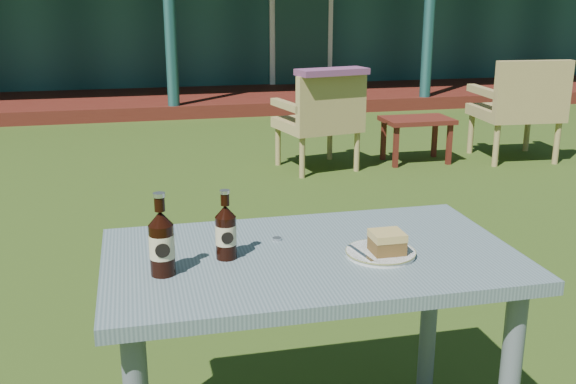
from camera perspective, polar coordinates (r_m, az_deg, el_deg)
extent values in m
plane|color=#334916|center=(3.71, -4.57, -6.65)|extent=(80.00, 80.00, 0.00)
cube|color=#194342|center=(12.89, -11.30, 15.43)|extent=(15.00, 6.00, 2.60)
cube|color=#511B13|center=(9.09, -9.94, 7.50)|extent=(15.00, 1.80, 0.16)
cylinder|color=#194342|center=(8.20, -9.99, 14.60)|extent=(0.14, 0.14, 2.45)
cylinder|color=#194342|center=(8.99, 11.88, 14.64)|extent=(0.14, 0.14, 2.45)
cube|color=white|center=(10.18, 1.13, 13.87)|extent=(0.95, 0.06, 2.00)
cube|color=#193D38|center=(10.15, 1.17, 13.86)|extent=(0.80, 0.04, 1.85)
cube|color=slate|center=(1.99, 1.96, -5.70)|extent=(1.20, 0.70, 0.04)
cylinder|color=slate|center=(2.33, -12.69, -12.44)|extent=(0.06, 0.06, 0.68)
cylinder|color=slate|center=(2.53, 11.86, -9.90)|extent=(0.06, 0.06, 0.68)
cylinder|color=silver|center=(1.98, 7.84, -5.14)|extent=(0.20, 0.20, 0.01)
cylinder|color=olive|center=(1.98, 7.85, -5.01)|extent=(0.20, 0.20, 0.00)
cube|color=brown|center=(1.96, 8.37, -4.52)|extent=(0.09, 0.08, 0.04)
cube|color=tan|center=(1.95, 8.41, -3.67)|extent=(0.09, 0.09, 0.02)
cube|color=silver|center=(1.94, 6.16, -5.18)|extent=(0.04, 0.14, 0.00)
cylinder|color=black|center=(1.93, -5.27, -3.87)|extent=(0.06, 0.06, 0.12)
cone|color=black|center=(1.90, -5.33, -1.62)|extent=(0.06, 0.06, 0.03)
cylinder|color=black|center=(1.89, -5.36, -0.63)|extent=(0.02, 0.02, 0.03)
cylinder|color=silver|center=(1.89, -5.38, 0.01)|extent=(0.03, 0.03, 0.01)
cylinder|color=beige|center=(1.93, -5.28, -3.60)|extent=(0.06, 0.06, 0.06)
cylinder|color=black|center=(1.90, -5.15, -3.90)|extent=(0.03, 0.00, 0.03)
cylinder|color=black|center=(1.84, -10.61, -4.84)|extent=(0.07, 0.07, 0.14)
cone|color=black|center=(1.81, -10.76, -2.18)|extent=(0.07, 0.07, 0.04)
cylinder|color=black|center=(1.80, -10.82, -1.00)|extent=(0.03, 0.03, 0.04)
cylinder|color=silver|center=(1.79, -10.87, -0.24)|extent=(0.03, 0.03, 0.01)
cylinder|color=beige|center=(1.84, -10.63, -4.52)|extent=(0.07, 0.07, 0.06)
cylinder|color=black|center=(1.80, -10.57, -4.90)|extent=(0.04, 0.00, 0.04)
cylinder|color=silver|center=(2.08, -0.94, -3.99)|extent=(0.03, 0.03, 0.01)
cube|color=#A08B50|center=(5.77, 2.47, 5.74)|extent=(0.72, 0.69, 0.09)
cube|color=#A08B50|center=(5.51, 3.71, 7.80)|extent=(0.61, 0.20, 0.40)
cube|color=#A08B50|center=(5.89, 4.78, 7.66)|extent=(0.18, 0.54, 0.06)
cube|color=#A08B50|center=(5.64, -0.07, 7.33)|extent=(0.18, 0.54, 0.06)
cylinder|color=#A08B50|center=(6.14, 3.56, 4.35)|extent=(0.05, 0.05, 0.34)
cylinder|color=#A08B50|center=(5.91, -0.85, 3.91)|extent=(0.05, 0.05, 0.34)
cylinder|color=#A08B50|center=(5.73, 5.85, 3.43)|extent=(0.05, 0.05, 0.34)
cylinder|color=#A08B50|center=(5.49, 1.21, 2.93)|extent=(0.05, 0.05, 0.34)
cube|color=#A08B50|center=(6.45, 18.65, 6.38)|extent=(0.72, 0.68, 0.09)
cube|color=#A08B50|center=(6.17, 20.05, 8.37)|extent=(0.68, 0.13, 0.44)
cube|color=#A08B50|center=(6.58, 21.06, 8.06)|extent=(0.11, 0.59, 0.06)
cube|color=#A08B50|center=(6.30, 16.28, 8.17)|extent=(0.11, 0.59, 0.06)
cylinder|color=#A08B50|center=(6.85, 19.59, 4.84)|extent=(0.05, 0.05, 0.37)
cylinder|color=#A08B50|center=(6.60, 15.22, 4.80)|extent=(0.05, 0.05, 0.37)
cylinder|color=#A08B50|center=(6.40, 21.80, 3.86)|extent=(0.05, 0.05, 0.37)
cylinder|color=#A08B50|center=(6.13, 17.21, 3.79)|extent=(0.05, 0.05, 0.37)
cube|color=#6F3961|center=(5.48, 3.76, 10.13)|extent=(0.62, 0.34, 0.05)
cube|color=#511B13|center=(6.09, 10.87, 6.00)|extent=(0.60, 0.40, 0.04)
cube|color=#511B13|center=(5.90, 9.12, 3.77)|extent=(0.04, 0.04, 0.36)
cube|color=#511B13|center=(6.10, 13.49, 3.94)|extent=(0.04, 0.04, 0.36)
cube|color=#511B13|center=(6.17, 8.08, 4.37)|extent=(0.04, 0.04, 0.36)
cube|color=#511B13|center=(6.36, 12.30, 4.52)|extent=(0.04, 0.04, 0.36)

